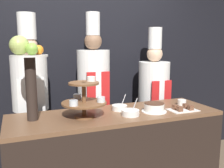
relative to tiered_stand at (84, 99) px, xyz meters
The scene contains 12 objects.
wall_back 1.09m from the tiered_stand, 73.46° to the left, with size 10.00×0.06×2.80m.
buffet_counter 0.70m from the tiered_stand, ahead, with size 1.90×0.61×0.95m.
tiered_stand is the anchor object (origin of this frame).
fruit_pedestal 0.53m from the tiered_stand, behind, with size 0.29×0.29×0.68m.
cake_round 0.65m from the tiered_stand, ahead, with size 0.23×0.23×0.08m.
cup_white 1.04m from the tiered_stand, ahead, with size 0.09×0.09×0.06m.
cake_square_tray 0.94m from the tiered_stand, ahead, with size 0.27×0.18×0.05m.
serving_bowl_near 0.42m from the tiered_stand, 14.65° to the right, with size 0.16×0.16×0.15m.
serving_bowl_far 0.40m from the tiered_stand, 14.87° to the left, with size 0.14×0.14×0.15m.
chef_left 0.76m from the tiered_stand, 122.17° to the left, with size 0.36×0.36×1.87m.
chef_center_left 0.70m from the tiered_stand, 66.36° to the left, with size 0.36×0.36×1.90m.
chef_center_right 1.24m from the tiered_stand, 31.14° to the left, with size 0.38×0.38×1.76m.
Camera 1 is at (-0.83, -1.72, 1.57)m, focal length 40.00 mm.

